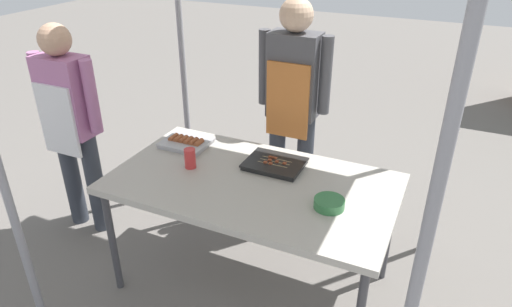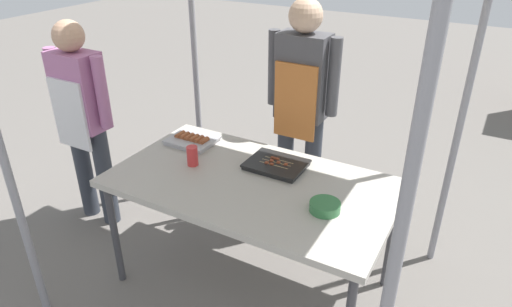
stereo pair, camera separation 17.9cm
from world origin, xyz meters
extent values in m
plane|color=#66605B|center=(0.00, 0.00, 0.00)|extent=(18.00, 18.00, 0.00)
cube|color=#B7B2A8|center=(0.00, 0.00, 0.73)|extent=(1.60, 0.90, 0.04)
cylinder|color=#3F3F44|center=(-0.74, -0.39, 0.35)|extent=(0.04, 0.04, 0.71)
cylinder|color=#3F3F44|center=(-0.74, 0.39, 0.35)|extent=(0.04, 0.04, 0.71)
cylinder|color=#3F3F44|center=(0.74, 0.39, 0.35)|extent=(0.04, 0.04, 0.71)
cylinder|color=gray|center=(0.95, -0.80, 1.07)|extent=(0.04, 0.04, 2.13)
cylinder|color=gray|center=(-0.95, 0.80, 1.07)|extent=(0.04, 0.04, 2.13)
cylinder|color=gray|center=(0.95, 0.80, 1.07)|extent=(0.04, 0.04, 2.13)
cube|color=#ADADB2|center=(-0.58, 0.22, 0.76)|extent=(0.29, 0.23, 0.02)
cube|color=#ADADB2|center=(-0.58, 0.22, 0.78)|extent=(0.30, 0.25, 0.01)
cylinder|color=#9E512D|center=(-0.68, 0.22, 0.79)|extent=(0.03, 0.08, 0.03)
cylinder|color=#9E512D|center=(-0.64, 0.22, 0.79)|extent=(0.03, 0.08, 0.03)
cylinder|color=#9E512D|center=(-0.60, 0.22, 0.79)|extent=(0.03, 0.08, 0.03)
cylinder|color=#9E512D|center=(-0.56, 0.22, 0.79)|extent=(0.03, 0.08, 0.03)
cylinder|color=#9E512D|center=(-0.52, 0.22, 0.79)|extent=(0.03, 0.08, 0.03)
cylinder|color=#9E512D|center=(-0.48, 0.22, 0.79)|extent=(0.03, 0.08, 0.03)
cube|color=black|center=(0.05, 0.21, 0.76)|extent=(0.33, 0.26, 0.02)
cube|color=black|center=(0.05, 0.21, 0.78)|extent=(0.34, 0.27, 0.01)
cylinder|color=tan|center=(0.05, 0.17, 0.78)|extent=(0.19, 0.01, 0.01)
cube|color=brown|center=(0.04, 0.17, 0.78)|extent=(0.02, 0.02, 0.02)
cube|color=brown|center=(0.01, 0.17, 0.78)|extent=(0.02, 0.02, 0.02)
cylinder|color=tan|center=(0.05, 0.21, 0.78)|extent=(0.19, 0.01, 0.01)
cube|color=brown|center=(0.11, 0.21, 0.78)|extent=(0.02, 0.02, 0.02)
cube|color=brown|center=(0.02, 0.21, 0.78)|extent=(0.02, 0.02, 0.02)
cube|color=brown|center=(0.06, 0.21, 0.78)|extent=(0.02, 0.02, 0.02)
cylinder|color=tan|center=(0.05, 0.24, 0.78)|extent=(0.19, 0.01, 0.01)
cube|color=brown|center=(0.02, 0.24, 0.78)|extent=(0.02, 0.02, 0.02)
cube|color=brown|center=(0.04, 0.24, 0.78)|extent=(0.02, 0.02, 0.02)
cube|color=brown|center=(0.01, 0.24, 0.78)|extent=(0.02, 0.02, 0.02)
cylinder|color=#33723F|center=(0.47, -0.07, 0.77)|extent=(0.16, 0.16, 0.05)
cylinder|color=red|center=(-0.40, -0.01, 0.81)|extent=(0.07, 0.07, 0.12)
cylinder|color=#333842|center=(-0.18, 0.82, 0.41)|extent=(0.12, 0.12, 0.82)
cylinder|color=#333842|center=(0.04, 0.82, 0.41)|extent=(0.12, 0.12, 0.82)
cube|color=#4C4C51|center=(-0.07, 0.82, 1.11)|extent=(0.34, 0.20, 0.58)
cube|color=#CC7233|center=(-0.07, 0.71, 0.97)|extent=(0.30, 0.02, 0.52)
cylinder|color=#4C4C51|center=(-0.29, 0.82, 1.14)|extent=(0.08, 0.08, 0.52)
cylinder|color=#4C4C51|center=(0.15, 0.82, 1.14)|extent=(0.08, 0.08, 0.52)
sphere|color=#D8B293|center=(-0.07, 0.82, 1.52)|extent=(0.22, 0.22, 0.22)
cylinder|color=#333842|center=(-1.48, 0.05, 0.38)|extent=(0.12, 0.12, 0.76)
cylinder|color=#333842|center=(-1.26, 0.05, 0.38)|extent=(0.12, 0.12, 0.76)
cube|color=#B26B9E|center=(-1.37, 0.05, 1.03)|extent=(0.34, 0.20, 0.54)
cube|color=white|center=(-1.37, -0.06, 0.89)|extent=(0.30, 0.02, 0.48)
cylinder|color=#B26B9E|center=(-1.59, 0.05, 1.05)|extent=(0.08, 0.08, 0.48)
cylinder|color=#B26B9E|center=(-1.15, 0.05, 1.05)|extent=(0.08, 0.08, 0.48)
sphere|color=tan|center=(-1.37, 0.05, 1.40)|extent=(0.21, 0.21, 0.21)
camera|label=1|loc=(0.94, -1.99, 2.08)|focal=32.00mm
camera|label=2|loc=(1.10, -1.91, 2.08)|focal=32.00mm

